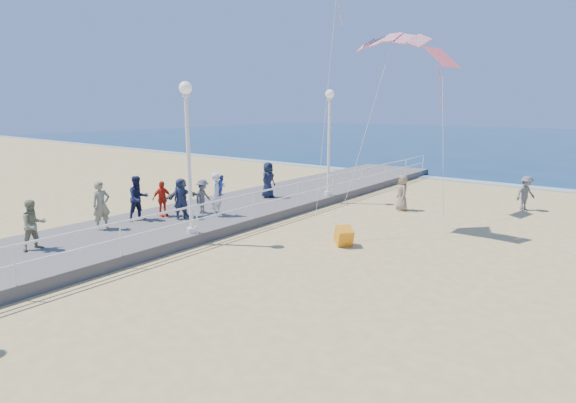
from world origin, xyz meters
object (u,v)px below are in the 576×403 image
Objects in this scene: spectator_1 at (34,225)px; spectator_4 at (268,180)px; woman_holding_toddler at (217,194)px; spectator_0 at (181,199)px; toddler_held at (222,185)px; beach_walker_a at (526,193)px; spectator_3 at (162,199)px; box_kite at (344,238)px; spectator_7 at (138,198)px; spectator_6 at (101,205)px; spectator_5 at (182,198)px; spectator_2 at (203,196)px; lamp_post_mid at (188,142)px; lamp_post_far at (329,132)px; beach_walker_c at (402,193)px.

spectator_4 is at bearing -2.95° from spectator_1.
woman_holding_toddler is 1.50m from spectator_0.
toddler_held is 14.37m from beach_walker_a.
box_kite is at bearing -67.28° from spectator_3.
spectator_7 reaches higher than box_kite.
spectator_0 is at bearing -38.50° from spectator_7.
spectator_4 is at bearing -2.23° from spectator_7.
spectator_6 is (-1.03, -2.83, 0.10)m from spectator_0.
spectator_4 reaches higher than spectator_1.
spectator_5 is (0.72, 0.45, 0.07)m from spectator_3.
woman_holding_toddler is 2.09× the size of toddler_held.
spectator_6 is at bearing 151.39° from spectator_2.
lamp_post_mid is at bearing -82.27° from spectator_7.
beach_walker_a is at bearing 27.46° from lamp_post_far.
spectator_4 is 12.42m from beach_walker_a.
spectator_0 is 0.90× the size of spectator_4.
spectator_0 is 6.84m from box_kite.
box_kite is (6.93, 7.46, -0.91)m from spectator_1.
spectator_6 is (-3.01, -10.71, -2.35)m from lamp_post_far.
beach_walker_c is (3.73, 0.74, -2.80)m from lamp_post_far.
spectator_3 is 5.80m from spectator_4.
spectator_2 is at bearing -106.90° from lamp_post_far.
spectator_3 reaches higher than spectator_2.
spectator_4 is at bearing -1.54° from spectator_6.
lamp_post_mid is at bearing -173.94° from woman_holding_toddler.
spectator_1 is 0.89× the size of spectator_6.
spectator_0 is 2.69× the size of box_kite.
box_kite is (4.49, 3.14, -3.36)m from lamp_post_mid.
woman_holding_toddler reaches higher than spectator_3.
toddler_held reaches higher than beach_walker_c.
box_kite is (5.54, 0.59, -1.39)m from toddler_held.
beach_walker_a reaches higher than box_kite.
spectator_6 is 1.68m from spectator_7.
spectator_3 is 1.01m from spectator_7.
beach_walker_a is (11.55, 13.40, -0.46)m from spectator_7.
spectator_3 is 0.83× the size of spectator_4.
box_kite is at bearing -52.27° from spectator_6.
spectator_0 is 3.01m from spectator_6.
spectator_6 is at bearing 170.55° from spectator_4.
toddler_held is at bearing -65.43° from woman_holding_toddler.
spectator_7 is at bearing 10.21° from spectator_6.
lamp_post_mid is 2.97× the size of spectator_7.
lamp_post_mid and lamp_post_far have the same top height.
lamp_post_mid reaches higher than spectator_6.
spectator_1 reaches higher than spectator_3.
spectator_5 is (0.20, 5.71, -0.00)m from spectator_1.
spectator_0 reaches higher than spectator_3.
beach_walker_c is (5.96, 8.35, -0.35)m from spectator_5.
woman_holding_toddler is 1.13× the size of spectator_0.
spectator_5 is (-1.19, -1.16, -0.48)m from toddler_held.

